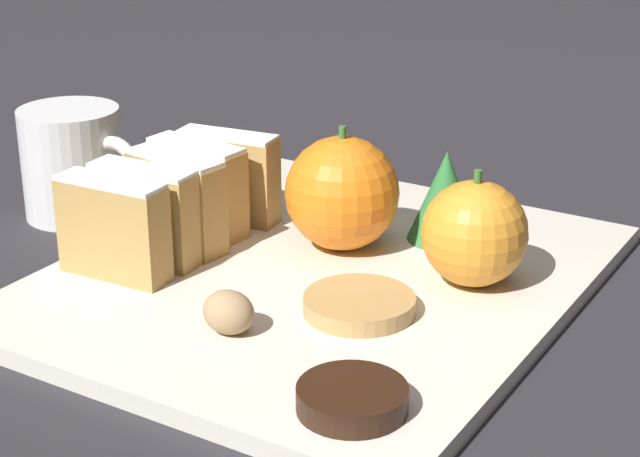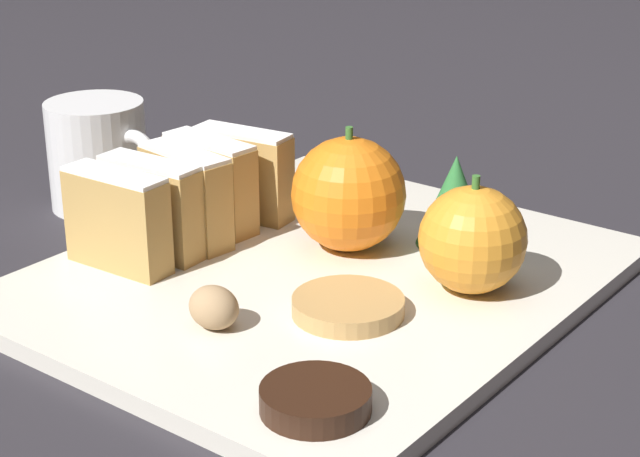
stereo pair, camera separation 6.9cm
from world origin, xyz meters
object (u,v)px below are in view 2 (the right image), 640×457
object	(u,v)px
orange_far	(349,194)
chocolate_cookie	(315,399)
orange_near	(473,240)
walnut	(217,309)
coffee_mug	(99,155)

from	to	relation	value
orange_far	chocolate_cookie	xyz separation A→B (m)	(0.11, -0.18, -0.03)
orange_near	orange_far	distance (m)	0.10
orange_near	chocolate_cookie	world-z (taller)	orange_near
orange_far	walnut	size ratio (longest dim) A/B	2.72
orange_far	orange_near	bearing A→B (deg)	-4.62
chocolate_cookie	walnut	bearing A→B (deg)	159.93
walnut	coffee_mug	bearing A→B (deg)	153.04
orange_near	coffee_mug	distance (m)	0.32
walnut	chocolate_cookie	xyz separation A→B (m)	(0.10, -0.04, -0.01)
orange_near	walnut	xyz separation A→B (m)	(-0.09, -0.14, -0.02)
coffee_mug	orange_near	bearing A→B (deg)	3.38
orange_far	walnut	bearing A→B (deg)	-85.52
chocolate_cookie	coffee_mug	distance (m)	0.37
orange_near	orange_far	size ratio (longest dim) A/B	0.88
orange_far	coffee_mug	xyz separation A→B (m)	(-0.22, -0.03, -0.01)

